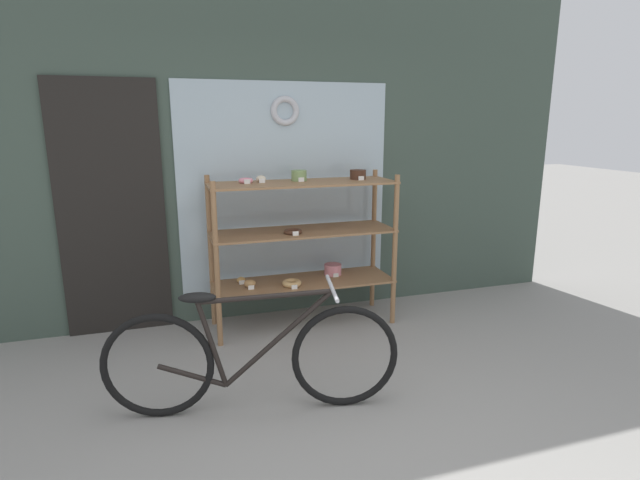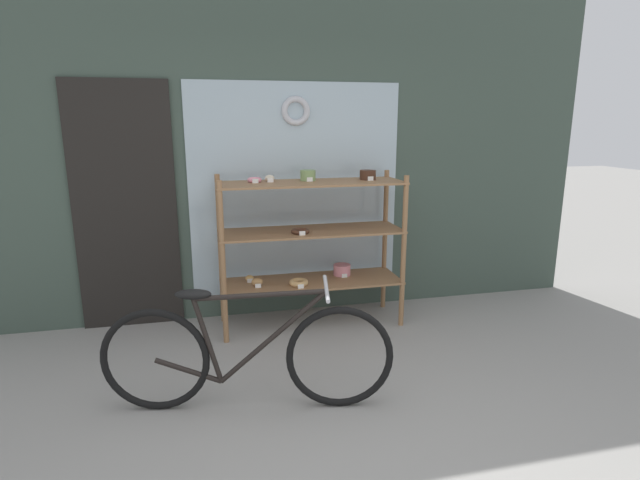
% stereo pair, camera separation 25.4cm
% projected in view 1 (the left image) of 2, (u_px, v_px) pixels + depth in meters
% --- Properties ---
extents(storefront_facade, '(6.07, 0.13, 3.24)m').
position_uv_depth(storefront_facade, '(258.00, 142.00, 4.37)').
color(storefront_facade, '#3D4C42').
rests_on(storefront_facade, ground_plane).
extents(display_case, '(1.57, 0.50, 1.36)m').
position_uv_depth(display_case, '(304.00, 235.00, 4.29)').
color(display_case, '#8E6642').
rests_on(display_case, ground_plane).
extents(bicycle, '(1.78, 0.52, 0.80)m').
position_uv_depth(bicycle, '(252.00, 357.00, 3.04)').
color(bicycle, black).
rests_on(bicycle, ground_plane).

